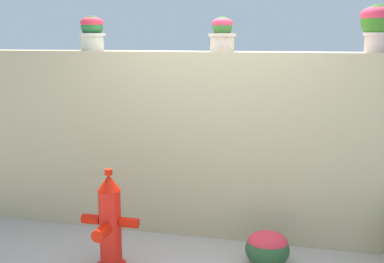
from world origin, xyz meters
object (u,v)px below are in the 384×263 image
object	(u,v)px
potted_plant_1	(92,31)
potted_plant_3	(378,23)
potted_plant_2	(222,33)
fire_hydrant	(110,223)
flower_bush_left	(267,247)

from	to	relation	value
potted_plant_1	potted_plant_3	distance (m)	2.84
potted_plant_1	potted_plant_2	bearing A→B (deg)	0.76
potted_plant_2	fire_hydrant	bearing A→B (deg)	-126.78
flower_bush_left	potted_plant_2	bearing A→B (deg)	129.35
potted_plant_2	potted_plant_3	world-z (taller)	potted_plant_3
potted_plant_2	potted_plant_3	bearing A→B (deg)	-1.71
potted_plant_2	fire_hydrant	distance (m)	2.14
potted_plant_2	flower_bush_left	bearing A→B (deg)	-50.65
potted_plant_1	potted_plant_3	size ratio (longest dim) A/B	0.84
potted_plant_2	fire_hydrant	size ratio (longest dim) A/B	0.37
potted_plant_2	potted_plant_1	bearing A→B (deg)	-179.24
potted_plant_3	flower_bush_left	xyz separation A→B (m)	(-0.88, -0.64, -2.00)
potted_plant_1	potted_plant_2	xyz separation A→B (m)	(1.39, 0.02, -0.02)
fire_hydrant	flower_bush_left	world-z (taller)	fire_hydrant
potted_plant_3	fire_hydrant	size ratio (longest dim) A/B	0.48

